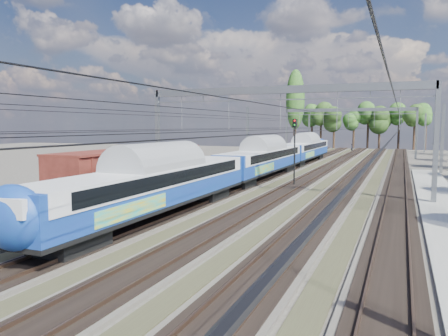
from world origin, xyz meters
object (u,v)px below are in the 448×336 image
at_px(emu_train, 263,155).
at_px(worker, 352,148).
at_px(signal_far, 416,138).
at_px(signal_near, 295,144).
at_px(freight_boxcar, 135,172).

bearing_deg(emu_train, worker, 86.40).
distance_m(emu_train, signal_far, 46.06).
bearing_deg(signal_near, worker, 114.37).
distance_m(signal_near, signal_far, 48.37).
bearing_deg(signal_far, freight_boxcar, -119.68).
bearing_deg(freight_boxcar, signal_far, 71.29).
relative_size(worker, signal_near, 0.28).
distance_m(emu_train, freight_boxcar, 18.08).
distance_m(worker, signal_near, 59.45).
xyz_separation_m(worker, signal_near, (0.78, -59.36, 3.16)).
xyz_separation_m(emu_train, freight_boxcar, (-4.50, -17.50, -0.31)).
bearing_deg(signal_near, freight_boxcar, -98.93).
bearing_deg(freight_boxcar, worker, 83.75).
bearing_deg(worker, emu_train, 179.02).
bearing_deg(signal_far, worker, 124.25).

